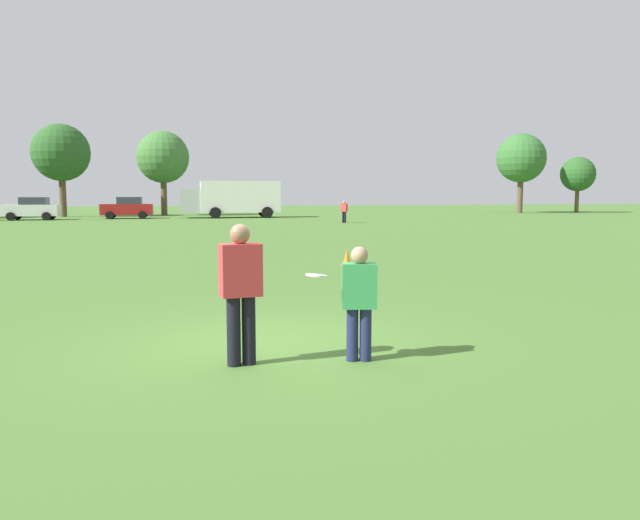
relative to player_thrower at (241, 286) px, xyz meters
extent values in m
plane|color=#47702D|center=(0.48, 1.00, -1.00)|extent=(192.95, 192.95, 0.00)
cylinder|color=black|center=(-0.10, -0.01, -0.56)|extent=(0.17, 0.17, 0.88)
cylinder|color=black|center=(0.10, 0.01, -0.56)|extent=(0.17, 0.17, 0.88)
cube|color=red|center=(0.00, 0.00, 0.21)|extent=(0.54, 0.35, 0.66)
sphere|color=#8C664C|center=(0.00, 0.00, 0.65)|extent=(0.25, 0.25, 0.25)
cylinder|color=#1E234C|center=(1.58, -0.16, -0.66)|extent=(0.15, 0.15, 0.69)
cylinder|color=#1E234C|center=(1.41, -0.12, -0.66)|extent=(0.15, 0.15, 0.69)
cube|color=#338C4C|center=(1.50, -0.14, -0.02)|extent=(0.49, 0.35, 0.58)
sphere|color=tan|center=(1.50, -0.14, 0.37)|extent=(0.22, 0.22, 0.22)
cylinder|color=white|center=(0.94, -0.12, 0.12)|extent=(0.27, 0.27, 0.07)
cube|color=#D8590C|center=(4.15, 10.03, -0.99)|extent=(0.32, 0.32, 0.03)
cone|color=orange|center=(4.15, 10.03, -0.75)|extent=(0.24, 0.24, 0.45)
cube|color=silver|center=(-12.06, 45.75, -0.22)|extent=(4.23, 1.87, 0.90)
cube|color=#2D333D|center=(-11.81, 45.75, 0.50)|extent=(2.03, 1.67, 0.64)
cylinder|color=black|center=(-13.37, 44.78, -0.67)|extent=(0.66, 0.23, 0.66)
cylinder|color=black|center=(-13.34, 46.78, -0.67)|extent=(0.66, 0.23, 0.66)
cylinder|color=black|center=(-10.77, 44.73, -0.67)|extent=(0.66, 0.23, 0.66)
cylinder|color=black|center=(-10.74, 46.73, -0.67)|extent=(0.66, 0.23, 0.66)
cube|color=maroon|center=(-4.83, 46.96, -0.22)|extent=(4.23, 1.87, 0.90)
cube|color=#2D333D|center=(-4.58, 46.96, 0.50)|extent=(2.03, 1.67, 0.64)
cylinder|color=black|center=(-6.15, 45.98, -0.67)|extent=(0.66, 0.23, 0.66)
cylinder|color=black|center=(-6.12, 47.98, -0.67)|extent=(0.66, 0.23, 0.66)
cylinder|color=black|center=(-3.55, 45.94, -0.67)|extent=(0.66, 0.23, 0.66)
cylinder|color=black|center=(-3.51, 47.94, -0.67)|extent=(0.66, 0.23, 0.66)
cube|color=white|center=(4.68, 46.86, 0.83)|extent=(6.84, 2.62, 2.70)
cube|color=#B2B2B7|center=(0.48, 46.94, 0.48)|extent=(1.84, 2.33, 2.00)
cylinder|color=black|center=(2.44, 45.53, -0.52)|extent=(0.96, 0.30, 0.96)
cylinder|color=black|center=(2.49, 48.27, -0.52)|extent=(0.96, 0.30, 0.96)
cylinder|color=black|center=(6.86, 45.46, -0.52)|extent=(0.96, 0.30, 0.96)
cylinder|color=black|center=(6.91, 48.20, -0.52)|extent=(0.96, 0.30, 0.96)
cylinder|color=black|center=(11.11, 35.57, -0.60)|extent=(0.15, 0.15, 0.81)
cylinder|color=black|center=(10.99, 35.68, -0.60)|extent=(0.15, 0.15, 0.81)
cube|color=red|center=(11.05, 35.63, 0.09)|extent=(0.49, 0.49, 0.57)
sphere|color=tan|center=(11.05, 35.63, 0.48)|extent=(0.22, 0.22, 0.22)
cylinder|color=brown|center=(-10.78, 52.53, 0.79)|extent=(0.60, 0.60, 3.59)
sphere|color=#285623|center=(-10.78, 52.53, 4.77)|extent=(5.13, 5.13, 5.13)
cylinder|color=brown|center=(-1.91, 53.80, 0.73)|extent=(0.58, 0.58, 3.45)
sphere|color=#3D7033|center=(-1.91, 53.80, 4.55)|extent=(4.94, 4.94, 4.94)
cylinder|color=brown|center=(35.53, 53.07, 0.83)|extent=(0.61, 0.61, 3.66)
sphere|color=#33662D|center=(35.53, 53.07, 4.88)|extent=(5.23, 5.23, 5.23)
cylinder|color=brown|center=(42.00, 52.30, 0.30)|extent=(0.43, 0.43, 2.61)
sphere|color=#285623|center=(42.00, 52.30, 3.19)|extent=(3.72, 3.72, 3.72)
camera|label=1|loc=(-0.75, -7.65, 1.16)|focal=34.77mm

